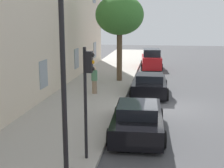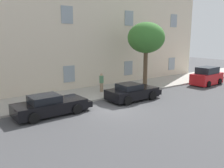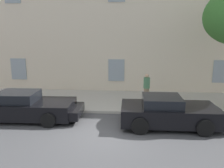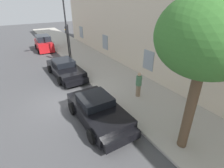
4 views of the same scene
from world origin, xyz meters
TOP-DOWN VIEW (x-y plane):
  - ground_plane at (0.00, 0.00)m, footprint 80.00×80.00m
  - sidewalk at (0.00, 4.62)m, footprint 60.00×4.43m
  - sportscar_red_lead at (-3.81, 1.36)m, footprint 5.03×2.27m
  - sportscar_yellow_flank at (2.85, 1.08)m, footprint 4.53×2.25m
  - hatchback_parked at (13.03, 1.23)m, footprint 3.94×2.13m
  - tree_near_kerb at (6.25, 3.40)m, footprint 3.43×3.43m
  - traffic_light at (-6.87, 2.74)m, footprint 0.22×0.36m
  - street_lamp at (-8.23, 2.67)m, footprint 0.44×1.42m
  - pedestrian_admiring at (1.93, 4.37)m, footprint 0.52×0.52m

SIDE VIEW (x-z plane):
  - ground_plane at x=0.00m, z-range 0.00..0.00m
  - sidewalk at x=0.00m, z-range 0.00..0.14m
  - sportscar_red_lead at x=-3.81m, z-range -0.08..1.25m
  - sportscar_yellow_flank at x=2.85m, z-range -0.06..1.28m
  - hatchback_parked at x=13.03m, z-range -0.09..1.77m
  - pedestrian_admiring at x=1.93m, z-range 0.15..1.80m
  - traffic_light at x=-6.87m, z-range 0.80..4.39m
  - street_lamp at x=-8.23m, z-range 1.27..7.48m
  - tree_near_kerb at x=6.25m, z-range 1.74..7.88m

